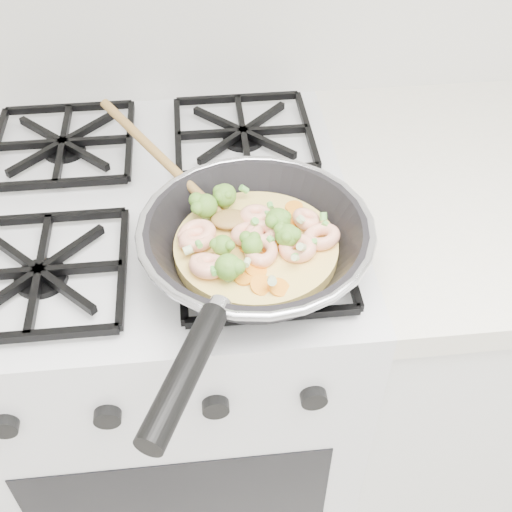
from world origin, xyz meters
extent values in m
cube|color=silver|center=(0.00, 1.70, 0.45)|extent=(0.60, 0.60, 0.90)
cube|color=black|center=(0.00, 1.70, 0.91)|extent=(0.56, 0.56, 0.02)
torus|color=#B9B9C0|center=(0.14, 1.54, 0.98)|extent=(0.31, 0.31, 0.01)
cylinder|color=black|center=(0.04, 1.32, 0.98)|extent=(0.10, 0.17, 0.03)
cylinder|color=#F0D068|center=(0.14, 1.54, 0.94)|extent=(0.22, 0.22, 0.02)
ellipsoid|color=olive|center=(0.11, 1.58, 0.96)|extent=(0.06, 0.06, 0.02)
cylinder|color=olive|center=(0.02, 1.69, 0.99)|extent=(0.17, 0.22, 0.08)
torus|color=#FFBB96|center=(0.15, 1.54, 0.96)|extent=(0.05, 0.05, 0.03)
torus|color=#FFBB96|center=(0.22, 1.53, 0.96)|extent=(0.06, 0.06, 0.02)
torus|color=#FFBB96|center=(0.14, 1.51, 0.96)|extent=(0.06, 0.06, 0.02)
torus|color=#FFBB96|center=(0.21, 1.56, 0.96)|extent=(0.06, 0.06, 0.03)
torus|color=#FFBB96|center=(0.07, 1.49, 0.96)|extent=(0.07, 0.07, 0.03)
torus|color=#FFBB96|center=(0.06, 1.55, 0.96)|extent=(0.06, 0.06, 0.03)
torus|color=#FFBB96|center=(0.13, 1.55, 0.96)|extent=(0.07, 0.07, 0.03)
torus|color=#FFBB96|center=(0.08, 1.49, 0.96)|extent=(0.06, 0.06, 0.03)
torus|color=#FFBB96|center=(0.19, 1.51, 0.96)|extent=(0.06, 0.06, 0.03)
torus|color=#FFBB96|center=(0.14, 1.58, 0.96)|extent=(0.06, 0.06, 0.02)
torus|color=#FFBB96|center=(0.06, 1.54, 0.96)|extent=(0.06, 0.06, 0.02)
ellipsoid|color=#629B33|center=(0.13, 1.51, 0.97)|extent=(0.04, 0.04, 0.03)
ellipsoid|color=#629B33|center=(0.10, 1.48, 0.97)|extent=(0.04, 0.04, 0.03)
ellipsoid|color=#629B33|center=(0.09, 1.52, 0.97)|extent=(0.04, 0.04, 0.03)
ellipsoid|color=#629B33|center=(0.18, 1.52, 0.97)|extent=(0.04, 0.04, 0.03)
ellipsoid|color=#629B33|center=(0.17, 1.55, 0.97)|extent=(0.04, 0.04, 0.03)
ellipsoid|color=#629B33|center=(0.08, 1.59, 0.97)|extent=(0.04, 0.04, 0.03)
ellipsoid|color=#629B33|center=(0.10, 1.61, 0.97)|extent=(0.04, 0.04, 0.03)
cylinder|color=orange|center=(0.20, 1.60, 0.96)|extent=(0.03, 0.03, 0.00)
cylinder|color=orange|center=(0.12, 1.47, 0.96)|extent=(0.03, 0.03, 0.00)
cylinder|color=orange|center=(0.13, 1.53, 0.96)|extent=(0.03, 0.03, 0.01)
cylinder|color=orange|center=(0.16, 1.53, 0.96)|extent=(0.04, 0.04, 0.01)
cylinder|color=orange|center=(0.16, 1.45, 0.96)|extent=(0.03, 0.03, 0.01)
cylinder|color=orange|center=(0.06, 1.56, 0.96)|extent=(0.03, 0.03, 0.01)
cylinder|color=orange|center=(0.13, 1.49, 0.96)|extent=(0.04, 0.04, 0.01)
cylinder|color=orange|center=(0.14, 1.46, 0.96)|extent=(0.04, 0.04, 0.00)
cylinder|color=orange|center=(0.10, 1.60, 0.96)|extent=(0.03, 0.03, 0.01)
cylinder|color=orange|center=(0.19, 1.58, 0.96)|extent=(0.04, 0.04, 0.00)
cylinder|color=orange|center=(0.14, 1.51, 0.96)|extent=(0.03, 0.03, 0.01)
cylinder|color=orange|center=(0.16, 1.56, 0.96)|extent=(0.04, 0.04, 0.00)
cylinder|color=orange|center=(0.18, 1.55, 0.96)|extent=(0.03, 0.03, 0.01)
cylinder|color=orange|center=(0.14, 1.50, 0.96)|extent=(0.03, 0.03, 0.01)
cylinder|color=beige|center=(0.15, 1.45, 0.97)|extent=(0.01, 0.01, 0.01)
cylinder|color=beige|center=(0.12, 1.48, 0.97)|extent=(0.01, 0.01, 0.01)
cylinder|color=#62BA4A|center=(0.14, 1.55, 0.98)|extent=(0.01, 0.01, 0.01)
cylinder|color=#62BA4A|center=(0.09, 1.48, 0.98)|extent=(0.01, 0.01, 0.01)
cylinder|color=#62BA4A|center=(0.06, 1.51, 0.98)|extent=(0.01, 0.01, 0.01)
cylinder|color=#62BA4A|center=(0.23, 1.54, 0.97)|extent=(0.01, 0.01, 0.01)
cylinder|color=#62BA4A|center=(0.14, 1.52, 0.98)|extent=(0.01, 0.01, 0.01)
cylinder|color=#62BA4A|center=(0.16, 1.55, 0.98)|extent=(0.01, 0.01, 0.01)
cylinder|color=#62BA4A|center=(0.10, 1.61, 0.98)|extent=(0.01, 0.01, 0.01)
cylinder|color=#62BA4A|center=(0.21, 1.51, 0.97)|extent=(0.01, 0.01, 0.01)
cylinder|color=#62BA4A|center=(0.16, 1.57, 0.97)|extent=(0.01, 0.01, 0.01)
cylinder|color=beige|center=(0.13, 1.51, 0.98)|extent=(0.01, 0.01, 0.01)
cylinder|color=beige|center=(0.18, 1.48, 0.97)|extent=(0.01, 0.01, 0.01)
cylinder|color=beige|center=(0.05, 1.52, 0.97)|extent=(0.01, 0.01, 0.01)
cylinder|color=#62BA4A|center=(0.18, 1.55, 0.98)|extent=(0.01, 0.01, 0.01)
cylinder|color=#62BA4A|center=(0.16, 1.59, 0.97)|extent=(0.01, 0.01, 0.01)
cylinder|color=beige|center=(0.20, 1.55, 0.98)|extent=(0.01, 0.01, 0.01)
cylinder|color=#62BA4A|center=(0.13, 1.63, 0.97)|extent=(0.01, 0.01, 0.01)
cylinder|color=#62BA4A|center=(0.16, 1.52, 0.97)|extent=(0.01, 0.01, 0.01)
cylinder|color=beige|center=(0.14, 1.54, 0.97)|extent=(0.01, 0.01, 0.01)
cylinder|color=#62BA4A|center=(0.18, 1.49, 0.97)|extent=(0.01, 0.01, 0.01)
cylinder|color=beige|center=(0.19, 1.49, 0.98)|extent=(0.01, 0.01, 0.01)
cylinder|color=#62BA4A|center=(0.08, 1.47, 0.97)|extent=(0.01, 0.01, 0.01)
cylinder|color=#62BA4A|center=(0.23, 1.56, 0.97)|extent=(0.01, 0.01, 0.01)
camera|label=1|loc=(0.07, 0.92, 1.54)|focal=45.78mm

